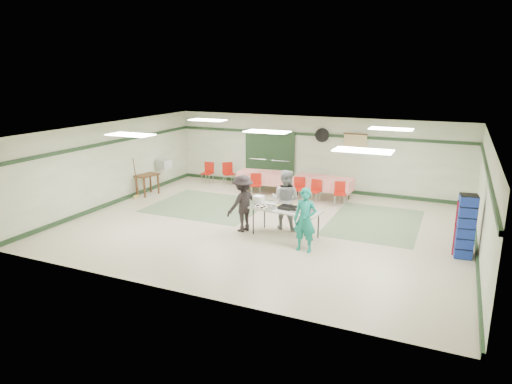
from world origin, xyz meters
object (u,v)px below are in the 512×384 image
at_px(chair_a, 315,189).
at_px(crate_stack_blue_b, 465,230).
at_px(volunteer_dark, 243,203).
at_px(chair_loose_b, 208,171).
at_px(crate_stack_blue_a, 466,226).
at_px(broom, 136,177).
at_px(printer_table, 147,178).
at_px(volunteer_teal, 305,220).
at_px(dining_table_b, 264,177).
at_px(chair_b, 299,187).
at_px(crate_stack_red, 465,228).
at_px(chair_d, 256,182).
at_px(volunteer_grey, 285,200).
at_px(serving_table, 286,210).
at_px(chair_c, 340,191).
at_px(office_printer, 164,164).
at_px(dining_table_a, 324,183).
at_px(chair_loose_a, 228,171).

relative_size(chair_a, crate_stack_blue_b, 0.66).
bearing_deg(volunteer_dark, chair_loose_b, -116.01).
xyz_separation_m(crate_stack_blue_a, broom, (-10.38, 1.10, -0.04)).
distance_m(chair_a, printer_table, 5.93).
distance_m(volunteer_teal, printer_table, 7.29).
relative_size(dining_table_b, chair_b, 2.41).
distance_m(crate_stack_red, broom, 10.42).
distance_m(volunteer_dark, chair_d, 3.67).
relative_size(volunteer_grey, crate_stack_red, 1.23).
bearing_deg(crate_stack_blue_a, serving_table, -175.20).
height_order(volunteer_teal, crate_stack_blue_a, volunteer_teal).
xyz_separation_m(dining_table_b, broom, (-3.75, -2.52, 0.16)).
bearing_deg(chair_d, chair_c, -22.02).
xyz_separation_m(chair_b, printer_table, (-5.18, -1.44, 0.13)).
xyz_separation_m(volunteer_grey, printer_table, (-5.73, 1.38, -0.21)).
bearing_deg(volunteer_teal, chair_a, 105.69).
xyz_separation_m(volunteer_dark, office_printer, (-4.74, 3.09, 0.13)).
height_order(dining_table_b, chair_c, chair_c).
bearing_deg(crate_stack_blue_a, crate_stack_blue_b, 90.00).
height_order(chair_b, office_printer, office_printer).
bearing_deg(volunteer_grey, volunteer_dark, 34.48).
distance_m(crate_stack_blue_b, office_printer, 10.57).
height_order(chair_b, chair_c, chair_b).
distance_m(dining_table_a, chair_loose_b, 4.71).
bearing_deg(serving_table, volunteer_dark, -169.60).
height_order(volunteer_dark, office_printer, volunteer_dark).
xyz_separation_m(chair_c, crate_stack_blue_a, (3.71, -3.04, 0.28)).
bearing_deg(dining_table_a, volunteer_teal, -77.20).
distance_m(dining_table_b, office_printer, 3.81).
bearing_deg(chair_loose_a, chair_b, -60.41).
height_order(chair_loose_a, crate_stack_red, crate_stack_red).
height_order(chair_a, crate_stack_blue_b, crate_stack_blue_b).
height_order(crate_stack_red, broom, broom).
height_order(dining_table_b, chair_loose_a, chair_loose_a).
bearing_deg(chair_loose_b, office_printer, -135.57).
relative_size(crate_stack_blue_a, crate_stack_blue_b, 1.28).
bearing_deg(chair_c, crate_stack_blue_a, -51.09).
bearing_deg(dining_table_a, crate_stack_blue_a, -36.89).
xyz_separation_m(volunteer_dark, chair_b, (0.44, 3.48, -0.29)).
relative_size(volunteer_teal, volunteer_dark, 1.01).
height_order(crate_stack_blue_b, broom, broom).
distance_m(chair_loose_a, office_printer, 2.45).
xyz_separation_m(volunteer_teal, dining_table_b, (-3.08, 4.76, -0.23)).
bearing_deg(chair_a, crate_stack_red, -23.97).
distance_m(chair_a, crate_stack_red, 5.37).
bearing_deg(volunteer_dark, volunteer_grey, 148.14).
height_order(volunteer_grey, chair_d, volunteer_grey).
bearing_deg(office_printer, chair_c, 14.08).
bearing_deg(crate_stack_blue_a, chair_c, 140.71).
distance_m(volunteer_dark, broom, 5.06).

